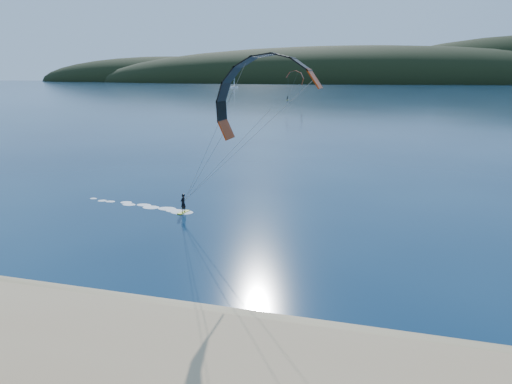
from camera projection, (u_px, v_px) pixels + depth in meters
ground at (122, 371)px, 17.86m from camera, size 1800.00×1800.00×0.00m
wet_sand at (171, 313)px, 22.05m from camera, size 220.00×2.50×0.10m
headland at (376, 83)px, 713.93m from camera, size 1200.00×310.00×140.00m
kitesurfer_near at (264, 114)px, 30.13m from camera, size 23.27×7.38×13.62m
kitesurfer_far at (295, 80)px, 204.19m from camera, size 9.03×5.95×12.74m
sailboat at (234, 87)px, 429.35m from camera, size 7.77×4.89×10.87m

